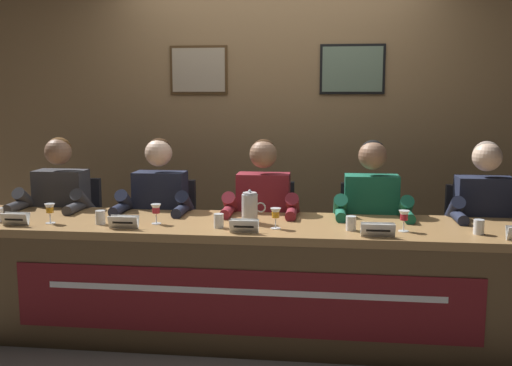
# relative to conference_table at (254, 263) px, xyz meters

# --- Properties ---
(ground_plane) EXTENTS (12.00, 12.00, 0.00)m
(ground_plane) POSITION_rel_conference_table_xyz_m (0.00, 0.11, -0.51)
(ground_plane) COLOR #70665B
(wall_back_panelled) EXTENTS (5.18, 0.14, 2.60)m
(wall_back_panelled) POSITION_rel_conference_table_xyz_m (0.00, 1.41, 0.80)
(wall_back_panelled) COLOR #937047
(wall_back_panelled) RESTS_ON ground_plane
(conference_table) EXTENTS (3.98, 0.74, 0.73)m
(conference_table) POSITION_rel_conference_table_xyz_m (0.00, 0.00, 0.00)
(conference_table) COLOR olive
(conference_table) RESTS_ON ground_plane
(chair_far_left) EXTENTS (0.44, 0.45, 0.89)m
(chair_far_left) POSITION_rel_conference_table_xyz_m (-1.47, 0.67, -0.07)
(chair_far_left) COLOR black
(chair_far_left) RESTS_ON ground_plane
(panelist_far_left) EXTENTS (0.51, 0.48, 1.22)m
(panelist_far_left) POSITION_rel_conference_table_xyz_m (-1.47, 0.47, 0.20)
(panelist_far_left) COLOR black
(panelist_far_left) RESTS_ON ground_plane
(nameplate_far_left) EXTENTS (0.16, 0.06, 0.08)m
(nameplate_far_left) POSITION_rel_conference_table_xyz_m (-1.44, -0.14, 0.26)
(nameplate_far_left) COLOR white
(nameplate_far_left) RESTS_ON conference_table
(juice_glass_far_left) EXTENTS (0.06, 0.06, 0.12)m
(juice_glass_far_left) POSITION_rel_conference_table_xyz_m (-1.26, -0.06, 0.31)
(juice_glass_far_left) COLOR white
(juice_glass_far_left) RESTS_ON conference_table
(chair_left) EXTENTS (0.44, 0.45, 0.89)m
(chair_left) POSITION_rel_conference_table_xyz_m (-0.73, 0.67, -0.07)
(chair_left) COLOR black
(chair_left) RESTS_ON ground_plane
(panelist_left) EXTENTS (0.51, 0.48, 1.22)m
(panelist_left) POSITION_rel_conference_table_xyz_m (-0.73, 0.47, 0.20)
(panelist_left) COLOR black
(panelist_left) RESTS_ON ground_plane
(nameplate_left) EXTENTS (0.18, 0.06, 0.08)m
(nameplate_left) POSITION_rel_conference_table_xyz_m (-0.76, -0.14, 0.26)
(nameplate_left) COLOR white
(nameplate_left) RESTS_ON conference_table
(juice_glass_left) EXTENTS (0.06, 0.06, 0.12)m
(juice_glass_left) POSITION_rel_conference_table_xyz_m (-0.61, 0.01, 0.31)
(juice_glass_left) COLOR white
(juice_glass_left) RESTS_ON conference_table
(water_cup_left) EXTENTS (0.06, 0.06, 0.08)m
(water_cup_left) POSITION_rel_conference_table_xyz_m (-0.94, -0.04, 0.26)
(water_cup_left) COLOR silver
(water_cup_left) RESTS_ON conference_table
(chair_center) EXTENTS (0.44, 0.45, 0.89)m
(chair_center) POSITION_rel_conference_table_xyz_m (0.00, 0.67, -0.07)
(chair_center) COLOR black
(chair_center) RESTS_ON ground_plane
(panelist_center) EXTENTS (0.51, 0.48, 1.22)m
(panelist_center) POSITION_rel_conference_table_xyz_m (0.00, 0.47, 0.20)
(panelist_center) COLOR black
(panelist_center) RESTS_ON ground_plane
(nameplate_center) EXTENTS (0.17, 0.06, 0.08)m
(nameplate_center) POSITION_rel_conference_table_xyz_m (-0.03, -0.16, 0.26)
(nameplate_center) COLOR white
(nameplate_center) RESTS_ON conference_table
(juice_glass_center) EXTENTS (0.06, 0.06, 0.12)m
(juice_glass_center) POSITION_rel_conference_table_xyz_m (0.14, -0.03, 0.31)
(juice_glass_center) COLOR white
(juice_glass_center) RESTS_ON conference_table
(water_cup_center) EXTENTS (0.06, 0.06, 0.08)m
(water_cup_center) POSITION_rel_conference_table_xyz_m (-0.20, -0.05, 0.26)
(water_cup_center) COLOR silver
(water_cup_center) RESTS_ON conference_table
(chair_right) EXTENTS (0.44, 0.45, 0.89)m
(chair_right) POSITION_rel_conference_table_xyz_m (0.74, 0.67, -0.07)
(chair_right) COLOR black
(chair_right) RESTS_ON ground_plane
(panelist_right) EXTENTS (0.51, 0.48, 1.22)m
(panelist_right) POSITION_rel_conference_table_xyz_m (0.74, 0.47, 0.20)
(panelist_right) COLOR black
(panelist_right) RESTS_ON ground_plane
(nameplate_right) EXTENTS (0.19, 0.06, 0.08)m
(nameplate_right) POSITION_rel_conference_table_xyz_m (0.72, -0.17, 0.26)
(nameplate_right) COLOR white
(nameplate_right) RESTS_ON conference_table
(juice_glass_right) EXTENTS (0.06, 0.06, 0.12)m
(juice_glass_right) POSITION_rel_conference_table_xyz_m (0.88, -0.02, 0.31)
(juice_glass_right) COLOR white
(juice_glass_right) RESTS_ON conference_table
(water_cup_right) EXTENTS (0.06, 0.06, 0.08)m
(water_cup_right) POSITION_rel_conference_table_xyz_m (0.58, -0.03, 0.26)
(water_cup_right) COLOR silver
(water_cup_right) RESTS_ON conference_table
(chair_far_right) EXTENTS (0.44, 0.45, 0.89)m
(chair_far_right) POSITION_rel_conference_table_xyz_m (1.47, 0.67, -0.07)
(chair_far_right) COLOR black
(chair_far_right) RESTS_ON ground_plane
(panelist_far_right) EXTENTS (0.51, 0.48, 1.22)m
(panelist_far_right) POSITION_rel_conference_table_xyz_m (1.47, 0.47, 0.20)
(panelist_far_right) COLOR black
(panelist_far_right) RESTS_ON ground_plane
(water_cup_far_right) EXTENTS (0.06, 0.06, 0.08)m
(water_cup_far_right) POSITION_rel_conference_table_xyz_m (1.30, -0.04, 0.26)
(water_cup_far_right) COLOR silver
(water_cup_far_right) RESTS_ON conference_table
(water_pitcher_central) EXTENTS (0.15, 0.10, 0.21)m
(water_pitcher_central) POSITION_rel_conference_table_xyz_m (-0.04, 0.10, 0.32)
(water_pitcher_central) COLOR silver
(water_pitcher_central) RESTS_ON conference_table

